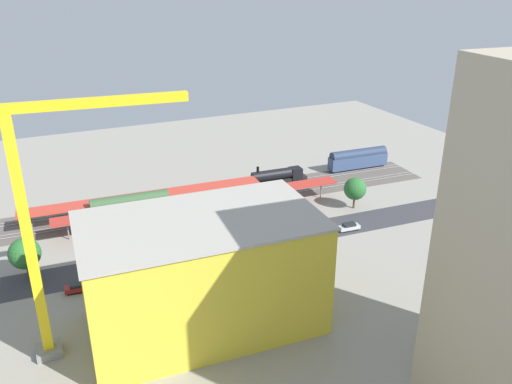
% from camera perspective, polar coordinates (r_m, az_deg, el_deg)
% --- Properties ---
extents(ground_plane, '(192.05, 192.05, 0.00)m').
position_cam_1_polar(ground_plane, '(110.47, -2.29, -5.14)').
color(ground_plane, gray).
rests_on(ground_plane, ground).
extents(rail_bed, '(120.60, 20.33, 0.01)m').
position_cam_1_polar(rail_bed, '(128.88, -5.96, -0.98)').
color(rail_bed, '#5B544C').
rests_on(rail_bed, ground).
extents(street_asphalt, '(120.33, 14.97, 0.01)m').
position_cam_1_polar(street_asphalt, '(108.29, -1.75, -5.75)').
color(street_asphalt, '#38383D').
rests_on(street_asphalt, ground).
extents(track_rails, '(119.89, 13.91, 0.12)m').
position_cam_1_polar(track_rails, '(128.81, -5.97, -0.91)').
color(track_rails, '#9E9EA8').
rests_on(track_rails, ground).
extents(platform_canopy_near, '(65.94, 7.33, 4.54)m').
position_cam_1_polar(platform_canopy_near, '(118.90, -5.58, -0.82)').
color(platform_canopy_near, '#B73328').
rests_on(platform_canopy_near, ground).
extents(platform_canopy_far, '(55.18, 7.54, 4.31)m').
position_cam_1_polar(platform_canopy_far, '(123.33, -11.91, -0.43)').
color(platform_canopy_far, '#C63D2D').
rests_on(platform_canopy_far, ground).
extents(locomotive, '(15.42, 3.54, 5.15)m').
position_cam_1_polar(locomotive, '(139.09, 2.55, 1.77)').
color(locomotive, black).
rests_on(locomotive, ground).
extents(passenger_coach, '(17.76, 3.93, 5.84)m').
position_cam_1_polar(passenger_coach, '(150.93, 11.00, 3.58)').
color(passenger_coach, black).
rests_on(passenger_coach, ground).
extents(freight_coach_far, '(18.04, 4.01, 6.09)m').
position_cam_1_polar(freight_coach_far, '(120.89, -13.46, -1.53)').
color(freight_coach_far, black).
rests_on(freight_coach_far, ground).
extents(parked_car_0, '(4.85, 2.08, 1.63)m').
position_cam_1_polar(parked_car_0, '(115.57, 10.05, -3.76)').
color(parked_car_0, black).
rests_on(parked_car_0, ground).
extents(parked_car_1, '(4.30, 2.12, 1.54)m').
position_cam_1_polar(parked_car_1, '(111.85, 6.48, -4.51)').
color(parked_car_1, black).
rests_on(parked_car_1, ground).
extents(parked_car_2, '(4.10, 1.84, 1.73)m').
position_cam_1_polar(parked_car_2, '(107.74, 2.89, -5.46)').
color(parked_car_2, black).
rests_on(parked_car_2, ground).
extents(parked_car_3, '(4.09, 1.88, 1.74)m').
position_cam_1_polar(parked_car_3, '(105.15, -1.04, -6.20)').
color(parked_car_3, black).
rests_on(parked_car_3, ground).
extents(parked_car_4, '(4.19, 1.90, 1.77)m').
position_cam_1_polar(parked_car_4, '(102.40, -5.60, -7.16)').
color(parked_car_4, black).
rests_on(parked_car_4, ground).
extents(parked_car_5, '(4.22, 2.02, 1.53)m').
position_cam_1_polar(parked_car_5, '(100.39, -9.50, -8.12)').
color(parked_car_5, black).
rests_on(parked_car_5, ground).
extents(parked_car_6, '(4.88, 2.17, 1.66)m').
position_cam_1_polar(parked_car_6, '(99.46, -14.01, -8.82)').
color(parked_car_6, black).
rests_on(parked_car_6, ground).
extents(parked_car_7, '(4.52, 2.19, 1.62)m').
position_cam_1_polar(parked_car_7, '(98.41, -18.76, -9.80)').
color(parked_car_7, black).
rests_on(parked_car_7, ground).
extents(construction_building, '(35.91, 21.49, 17.87)m').
position_cam_1_polar(construction_building, '(81.93, -5.83, -8.85)').
color(construction_building, yellow).
rests_on(construction_building, ground).
extents(construction_roof_slab, '(36.53, 22.12, 0.40)m').
position_cam_1_polar(construction_roof_slab, '(77.53, -6.09, -3.10)').
color(construction_roof_slab, '#ADA89E').
rests_on(construction_roof_slab, construction_building).
extents(tower_crane, '(28.11, 4.54, 37.55)m').
position_cam_1_polar(tower_crane, '(74.64, -22.08, -2.14)').
color(tower_crane, gray).
rests_on(tower_crane, ground).
extents(box_truck_0, '(10.15, 3.78, 3.64)m').
position_cam_1_polar(box_truck_0, '(99.53, -5.23, -7.44)').
color(box_truck_0, black).
rests_on(box_truck_0, ground).
extents(box_truck_1, '(8.47, 2.70, 3.65)m').
position_cam_1_polar(box_truck_1, '(97.80, -12.57, -8.56)').
color(box_truck_1, black).
rests_on(box_truck_1, ground).
extents(box_truck_2, '(9.96, 3.32, 3.26)m').
position_cam_1_polar(box_truck_2, '(102.45, -1.42, -6.50)').
color(box_truck_2, black).
rests_on(box_truck_2, ground).
extents(street_tree_0, '(5.70, 5.70, 7.97)m').
position_cam_1_polar(street_tree_0, '(103.47, -23.79, -6.11)').
color(street_tree_0, brown).
rests_on(street_tree_0, ground).
extents(street_tree_1, '(6.00, 6.00, 8.27)m').
position_cam_1_polar(street_tree_1, '(111.40, -0.43, -1.85)').
color(street_tree_1, brown).
rests_on(street_tree_1, ground).
extents(street_tree_2, '(4.80, 4.80, 7.17)m').
position_cam_1_polar(street_tree_2, '(106.70, -10.42, -3.73)').
color(street_tree_2, brown).
rests_on(street_tree_2, ground).
extents(street_tree_3, '(5.27, 5.27, 7.56)m').
position_cam_1_polar(street_tree_3, '(124.70, 10.68, 0.34)').
color(street_tree_3, brown).
rests_on(street_tree_3, ground).
extents(traffic_light, '(0.50, 0.36, 6.74)m').
position_cam_1_polar(traffic_light, '(105.76, -11.77, -4.27)').
color(traffic_light, '#333333').
rests_on(traffic_light, ground).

